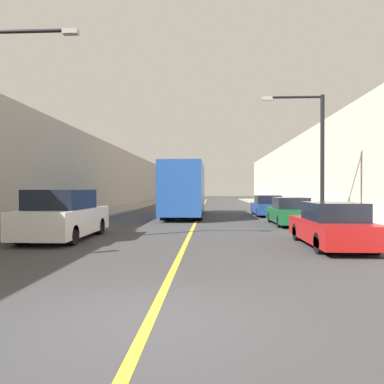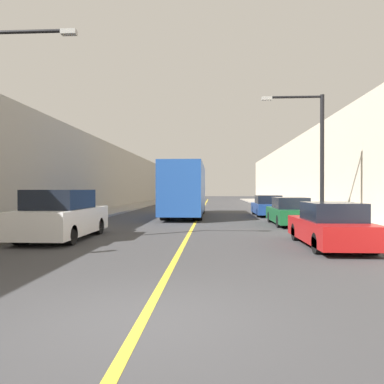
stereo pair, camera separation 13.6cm
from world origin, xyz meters
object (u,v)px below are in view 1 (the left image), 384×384
(parked_suv_left, at_px, (63,216))
(car_right_mid, at_px, (290,212))
(car_right_far, at_px, (267,206))
(bus, at_px, (185,189))
(car_right_near, at_px, (332,227))
(street_lamp_right, at_px, (316,148))

(parked_suv_left, distance_m, car_right_mid, 11.47)
(car_right_mid, xyz_separation_m, car_right_far, (-0.16, 6.76, 0.00))
(bus, bearing_deg, parked_suv_left, -107.47)
(car_right_near, xyz_separation_m, street_lamp_right, (1.24, 6.44, 3.25))
(car_right_mid, bearing_deg, parked_suv_left, -147.54)
(bus, relative_size, street_lamp_right, 1.59)
(car_right_near, distance_m, car_right_far, 14.30)
(parked_suv_left, relative_size, street_lamp_right, 0.77)
(car_right_mid, height_order, street_lamp_right, street_lamp_right)
(car_right_mid, bearing_deg, bus, 135.99)
(bus, xyz_separation_m, car_right_near, (5.73, -13.27, -1.24))
(bus, height_order, parked_suv_left, bus)
(car_right_far, bearing_deg, street_lamp_right, -81.39)
(bus, height_order, street_lamp_right, street_lamp_right)
(bus, distance_m, car_right_near, 14.51)
(bus, height_order, car_right_far, bus)
(car_right_mid, bearing_deg, street_lamp_right, -46.93)
(car_right_near, relative_size, car_right_mid, 0.98)
(parked_suv_left, xyz_separation_m, car_right_mid, (9.68, 6.16, -0.20))
(car_right_near, bearing_deg, street_lamp_right, 79.10)
(parked_suv_left, height_order, street_lamp_right, street_lamp_right)
(car_right_mid, bearing_deg, car_right_far, 91.37)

